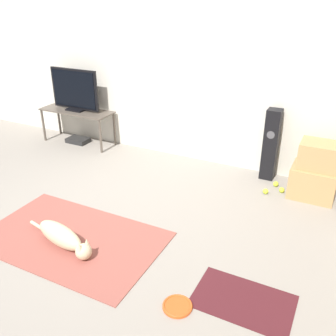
% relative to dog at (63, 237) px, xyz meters
% --- Properties ---
extents(ground_plane, '(12.00, 12.00, 0.00)m').
position_rel_dog_xyz_m(ground_plane, '(-0.14, 0.42, -0.11)').
color(ground_plane, gray).
extents(wall_back, '(8.00, 0.06, 2.55)m').
position_rel_dog_xyz_m(wall_back, '(-0.14, 2.52, 1.16)').
color(wall_back, beige).
rests_on(wall_back, ground_plane).
extents(area_rug, '(1.78, 1.10, 0.01)m').
position_rel_dog_xyz_m(area_rug, '(-0.02, 0.13, -0.11)').
color(area_rug, '#934C42').
rests_on(area_rug, ground_plane).
extents(dog, '(0.90, 0.30, 0.22)m').
position_rel_dog_xyz_m(dog, '(0.00, 0.00, 0.00)').
color(dog, beige).
rests_on(dog, area_rug).
extents(frisbee, '(0.24, 0.24, 0.03)m').
position_rel_dog_xyz_m(frisbee, '(1.30, -0.19, -0.10)').
color(frisbee, '#DB511E').
rests_on(frisbee, ground_plane).
extents(cardboard_box_lower, '(0.51, 0.41, 0.37)m').
position_rel_dog_xyz_m(cardboard_box_lower, '(1.97, 2.10, 0.07)').
color(cardboard_box_lower, tan).
rests_on(cardboard_box_lower, ground_plane).
extents(cardboard_box_upper, '(0.44, 0.36, 0.31)m').
position_rel_dog_xyz_m(cardboard_box_upper, '(1.99, 2.11, 0.41)').
color(cardboard_box_upper, tan).
rests_on(cardboard_box_upper, cardboard_box_lower).
extents(floor_speaker, '(0.18, 0.18, 0.92)m').
position_rel_dog_xyz_m(floor_speaker, '(1.39, 2.35, 0.35)').
color(floor_speaker, black).
rests_on(floor_speaker, ground_plane).
extents(tv_stand, '(1.18, 0.42, 0.54)m').
position_rel_dog_xyz_m(tv_stand, '(-1.61, 2.24, 0.36)').
color(tv_stand, brown).
rests_on(tv_stand, ground_plane).
extents(tv, '(0.83, 0.20, 0.63)m').
position_rel_dog_xyz_m(tv, '(-1.61, 2.24, 0.74)').
color(tv, black).
rests_on(tv, tv_stand).
extents(tennis_ball_by_boxes, '(0.07, 0.07, 0.07)m').
position_rel_dog_xyz_m(tennis_ball_by_boxes, '(1.65, 2.03, -0.08)').
color(tennis_ball_by_boxes, '#C6E033').
rests_on(tennis_ball_by_boxes, ground_plane).
extents(tennis_ball_near_speaker, '(0.07, 0.07, 0.07)m').
position_rel_dog_xyz_m(tennis_ball_near_speaker, '(1.48, 1.91, -0.08)').
color(tennis_ball_near_speaker, '#C6E033').
rests_on(tennis_ball_near_speaker, ground_plane).
extents(tennis_ball_loose_on_carpet, '(0.07, 0.07, 0.07)m').
position_rel_dog_xyz_m(tennis_ball_loose_on_carpet, '(1.55, 2.15, -0.08)').
color(tennis_ball_loose_on_carpet, '#C6E033').
rests_on(tennis_ball_loose_on_carpet, ground_plane).
extents(game_console, '(0.35, 0.24, 0.07)m').
position_rel_dog_xyz_m(game_console, '(-1.63, 2.23, -0.08)').
color(game_console, black).
rests_on(game_console, ground_plane).
extents(door_mat, '(0.79, 0.50, 0.01)m').
position_rel_dog_xyz_m(door_mat, '(1.74, 0.10, -0.11)').
color(door_mat, '#47191E').
rests_on(door_mat, ground_plane).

